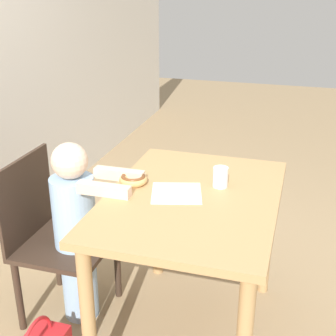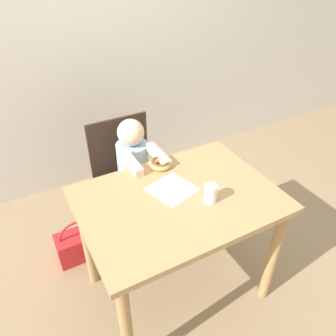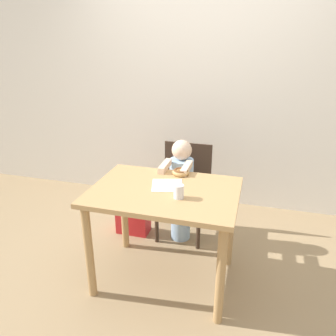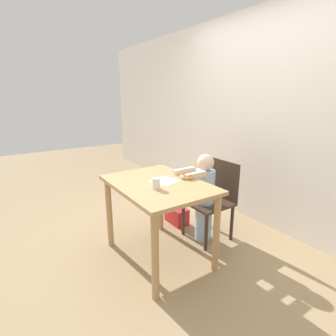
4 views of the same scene
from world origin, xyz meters
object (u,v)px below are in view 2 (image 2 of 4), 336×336
chair (128,176)px  donut (161,163)px  cup (211,193)px  child_figure (135,180)px  handbag (79,244)px

chair → donut: size_ratio=6.50×
cup → child_figure: bearing=102.1°
child_figure → cup: bearing=-77.9°
child_figure → donut: bearing=-77.4°
child_figure → donut: size_ratio=7.28×
chair → donut: 0.54m
chair → donut: chair is taller
donut → handbag: 0.90m
chair → cup: cup is taller
chair → donut: (0.06, -0.41, 0.34)m
child_figure → handbag: bearing=-177.4°
child_figure → chair: bearing=90.0°
donut → cup: (0.08, -0.39, 0.02)m
handbag → cup: bearing=-47.2°
child_figure → cup: child_figure is taller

